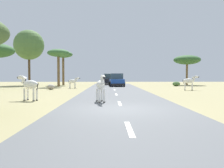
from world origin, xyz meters
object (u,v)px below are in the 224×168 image
(tree_6, at_px, (29,45))
(tree_5, at_px, (187,60))
(car_0, at_px, (109,80))
(zebra_1, at_px, (29,85))
(tree_3, at_px, (58,54))
(bush_1, at_px, (176,84))
(zebra_0, at_px, (101,85))
(zebra_3, at_px, (189,81))
(zebra_2, at_px, (73,81))
(car_1, at_px, (117,80))
(tree_2, at_px, (63,55))
(rock_0, at_px, (51,87))

(tree_6, bearing_deg, tree_5, 0.54)
(car_0, xyz_separation_m, tree_6, (-12.62, -0.81, 5.44))
(zebra_1, height_order, car_0, car_0)
(tree_3, distance_m, bush_1, 16.97)
(zebra_0, height_order, zebra_3, zebra_0)
(zebra_0, relative_size, zebra_2, 1.14)
(zebra_1, xyz_separation_m, zebra_2, (0.63, 13.85, -0.15))
(car_1, bearing_deg, tree_3, -0.77)
(zebra_3, bearing_deg, zebra_1, -38.59)
(zebra_0, bearing_deg, zebra_1, -29.44)
(zebra_0, relative_size, tree_6, 0.19)
(car_1, bearing_deg, car_0, -83.14)
(zebra_1, xyz_separation_m, tree_6, (-7.70, 23.23, 5.33))
(tree_2, bearing_deg, tree_3, -86.57)
(car_1, distance_m, tree_2, 10.13)
(zebra_3, height_order, tree_3, tree_3)
(car_1, xyz_separation_m, tree_6, (-13.64, 5.11, 5.44))
(zebra_3, distance_m, tree_6, 25.37)
(zebra_3, bearing_deg, zebra_2, -92.45)
(tree_6, bearing_deg, zebra_3, -32.18)
(zebra_0, relative_size, car_1, 0.37)
(zebra_3, distance_m, rock_0, 14.72)
(car_0, bearing_deg, tree_6, 5.19)
(zebra_1, relative_size, tree_6, 0.19)
(zebra_2, bearing_deg, zebra_1, 3.77)
(zebra_2, relative_size, car_0, 0.33)
(zebra_3, xyz_separation_m, bush_1, (1.18, 9.03, -0.62))
(bush_1, xyz_separation_m, rock_0, (-15.85, -7.94, -0.03))
(tree_5, relative_size, bush_1, 4.41)
(car_1, relative_size, tree_5, 0.93)
(car_1, height_order, tree_3, tree_3)
(bush_1, bearing_deg, zebra_3, -97.45)
(zebra_3, relative_size, tree_6, 0.19)
(zebra_1, height_order, car_1, car_1)
(tree_2, distance_m, rock_0, 12.44)
(zebra_0, relative_size, tree_2, 0.31)
(zebra_1, relative_size, zebra_2, 1.12)
(zebra_0, height_order, zebra_1, zebra_0)
(zebra_2, height_order, tree_6, tree_6)
(zebra_2, xyz_separation_m, tree_6, (-8.32, 9.38, 5.48))
(tree_3, relative_size, tree_5, 1.07)
(car_1, distance_m, rock_0, 10.15)
(tree_2, bearing_deg, tree_6, 174.88)
(zebra_3, distance_m, tree_5, 14.38)
(zebra_0, bearing_deg, tree_6, -76.70)
(tree_2, height_order, bush_1, tree_2)
(zebra_3, xyz_separation_m, rock_0, (-14.67, 1.09, -0.65))
(zebra_0, xyz_separation_m, zebra_1, (-4.44, 1.31, -0.03))
(zebra_1, distance_m, tree_5, 29.37)
(zebra_2, height_order, tree_2, tree_2)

